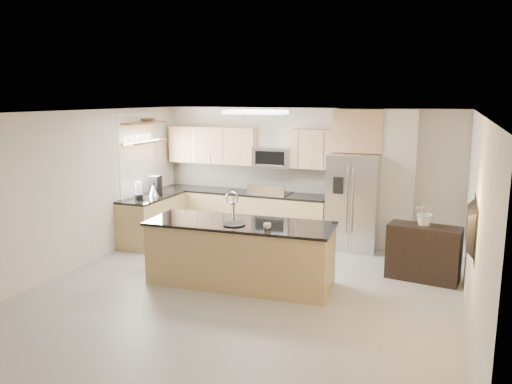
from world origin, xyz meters
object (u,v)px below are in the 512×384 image
at_px(microwave, 273,157).
at_px(island, 240,253).
at_px(kettle, 153,190).
at_px(bowl, 148,119).
at_px(credenza, 423,253).
at_px(television, 467,227).
at_px(coffee_maker, 155,186).
at_px(flower_vase, 426,206).
at_px(refrigerator, 354,202).
at_px(blender, 139,192).
at_px(range, 270,215).
at_px(platter, 234,224).
at_px(cup, 267,226).

xyz_separation_m(microwave, island, (0.42, -2.63, -1.14)).
xyz_separation_m(microwave, kettle, (-2.02, -1.20, -0.60)).
relative_size(microwave, bowl, 2.06).
bearing_deg(credenza, television, -66.54).
bearing_deg(coffee_maker, microwave, 25.94).
bearing_deg(credenza, flower_vase, 101.66).
bearing_deg(refrigerator, blender, -158.99).
height_order(refrigerator, kettle, refrigerator).
distance_m(blender, television, 5.83).
relative_size(range, bowl, 3.09).
height_order(kettle, television, television).
bearing_deg(blender, kettle, 83.02).
height_order(kettle, bowl, bowl).
distance_m(platter, television, 3.16).
height_order(island, platter, island).
distance_m(coffee_maker, television, 6.04).
distance_m(range, flower_vase, 3.31).
distance_m(kettle, coffee_maker, 0.20).
bearing_deg(microwave, refrigerator, -5.86).
bearing_deg(flower_vase, platter, -151.09).
height_order(island, blender, island).
distance_m(range, coffee_maker, 2.36).
distance_m(refrigerator, flower_vase, 1.82).
relative_size(refrigerator, bowl, 4.82).
bearing_deg(island, platter, -100.29).
relative_size(credenza, platter, 3.26).
bearing_deg(cup, kettle, 150.95).
height_order(microwave, cup, microwave).
bearing_deg(blender, range, 35.51).
xyz_separation_m(cup, kettle, (-2.96, 1.64, 0.02)).
height_order(island, flower_vase, flower_vase).
relative_size(island, kettle, 11.02).
bearing_deg(platter, cup, -3.23).
bearing_deg(refrigerator, flower_vase, -42.26).
bearing_deg(bowl, island, -32.49).
relative_size(credenza, flower_vase, 1.77).
bearing_deg(range, credenza, -23.41).
height_order(range, microwave, microwave).
bearing_deg(credenza, microwave, 162.21).
relative_size(range, credenza, 1.06).
height_order(platter, blender, blender).
relative_size(flower_vase, television, 0.57).
height_order(microwave, flower_vase, microwave).
relative_size(range, kettle, 4.40).
bearing_deg(kettle, range, 27.91).
bearing_deg(blender, refrigerator, 21.01).
distance_m(bowl, television, 6.29).
bearing_deg(kettle, coffee_maker, 111.52).
bearing_deg(cup, microwave, 108.15).
bearing_deg(platter, refrigerator, 64.44).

